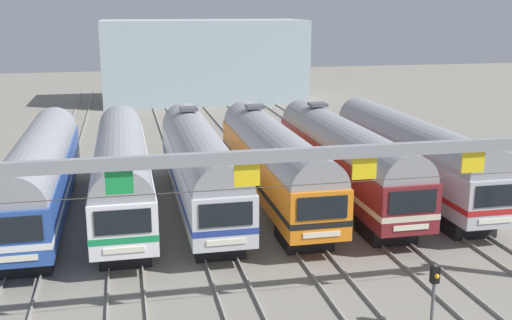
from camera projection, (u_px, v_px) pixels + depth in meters
The scene contains 11 objects.
ground_plane at pixel (237, 207), 35.56m from camera, with size 160.00×160.00×0.00m, color gray.
track_bed at pixel (200, 143), 51.67m from camera, with size 22.66×70.00×0.15m.
commuter_train_blue at pixel (40, 172), 32.74m from camera, with size 2.88×18.06×4.77m.
commuter_train_white at pixel (122, 167), 33.61m from camera, with size 2.88×18.06×4.77m.
commuter_train_silver at pixel (199, 163), 34.48m from camera, with size 2.88×18.06×5.05m.
commuter_train_orange at pixel (273, 159), 35.35m from camera, with size 2.88×18.06×5.05m.
commuter_train_maroon at pixel (343, 156), 36.22m from camera, with size 2.88×18.06×5.05m.
commuter_train_stainless at pixel (410, 152), 37.08m from camera, with size 2.88×18.06×4.77m.
catenary_gantry at pixel (307, 179), 21.47m from camera, with size 26.39×0.44×6.97m.
yard_signal_mast at pixel (434, 285), 21.65m from camera, with size 0.28×0.35×2.44m.
maintenance_building at pixel (204, 61), 74.08m from camera, with size 23.67×10.00×9.63m, color #9EB2B7.
Camera 1 is at (-6.09, -33.34, 11.17)m, focal length 43.49 mm.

